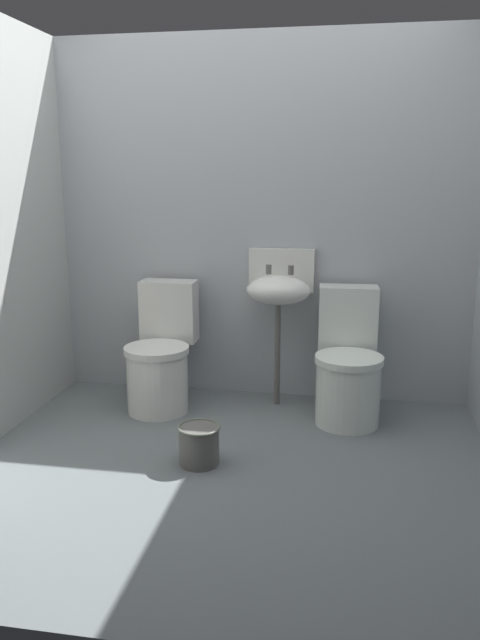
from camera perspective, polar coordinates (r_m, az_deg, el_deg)
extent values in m
cube|color=slate|center=(3.29, -0.83, -13.72)|extent=(3.09, 2.56, 0.08)
cube|color=#A4ABAF|center=(4.06, 2.10, 9.01)|extent=(3.09, 0.10, 2.30)
cylinder|color=silver|center=(3.91, -7.59, -5.69)|extent=(0.38, 0.38, 0.38)
cylinder|color=silver|center=(3.85, -7.69, -2.73)|extent=(0.40, 0.40, 0.04)
cube|color=silver|center=(4.08, -6.53, 0.84)|extent=(0.36, 0.18, 0.40)
cylinder|color=white|center=(3.75, 9.88, -6.66)|extent=(0.40, 0.40, 0.38)
cylinder|color=white|center=(3.68, 10.01, -3.58)|extent=(0.42, 0.42, 0.04)
cube|color=white|center=(3.92, 9.88, 0.21)|extent=(0.37, 0.20, 0.40)
cylinder|color=#5C5B57|center=(3.96, 3.46, -3.23)|extent=(0.04, 0.04, 0.66)
ellipsoid|color=silver|center=(3.86, 3.55, 2.75)|extent=(0.40, 0.32, 0.18)
cube|color=silver|center=(4.01, 3.84, 4.59)|extent=(0.42, 0.04, 0.28)
cylinder|color=#5C5B57|center=(3.91, 2.65, 4.68)|extent=(0.04, 0.04, 0.06)
cylinder|color=#5C5B57|center=(3.89, 4.70, 4.61)|extent=(0.04, 0.04, 0.06)
cylinder|color=#5C5B57|center=(3.25, -3.79, -11.44)|extent=(0.21, 0.21, 0.20)
torus|color=#5B6155|center=(3.21, -3.81, -9.82)|extent=(0.22, 0.22, 0.02)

